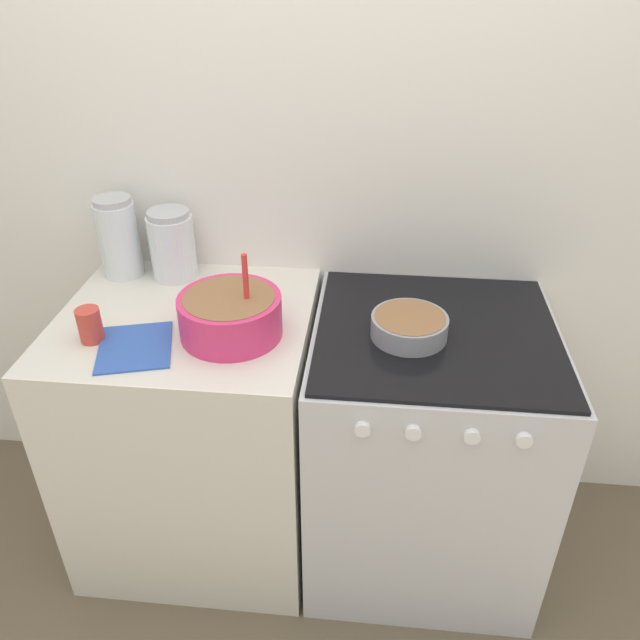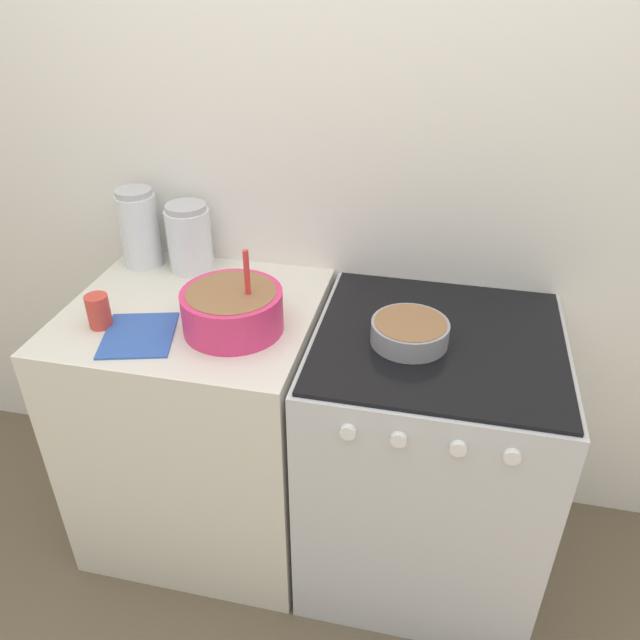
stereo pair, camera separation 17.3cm
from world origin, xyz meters
The scene contains 10 objects.
ground_plane centered at (0.00, 0.00, 0.00)m, with size 12.00×12.00×0.00m, color brown.
wall_back centered at (0.00, 0.71, 1.20)m, with size 4.50×0.05×2.40m.
countertop_cabinet centered at (-0.37, 0.34, 0.45)m, with size 0.75×0.69×0.90m.
stove centered at (0.37, 0.34, 0.45)m, with size 0.71×0.70×0.90m.
mixing_bowl centered at (-0.21, 0.26, 0.97)m, with size 0.29×0.29×0.25m.
baking_pan centered at (0.29, 0.30, 0.93)m, with size 0.21×0.21×0.06m.
storage_jar_left centered at (-0.65, 0.59, 1.01)m, with size 0.13×0.13×0.26m.
storage_jar_middle centered at (-0.47, 0.59, 1.00)m, with size 0.15×0.15×0.23m.
tin_can centered at (-0.59, 0.19, 0.95)m, with size 0.07×0.07×0.10m.
recipe_page centered at (-0.46, 0.17, 0.90)m, with size 0.25×0.27×0.01m.
Camera 1 is at (0.19, -1.18, 1.86)m, focal length 35.00 mm.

